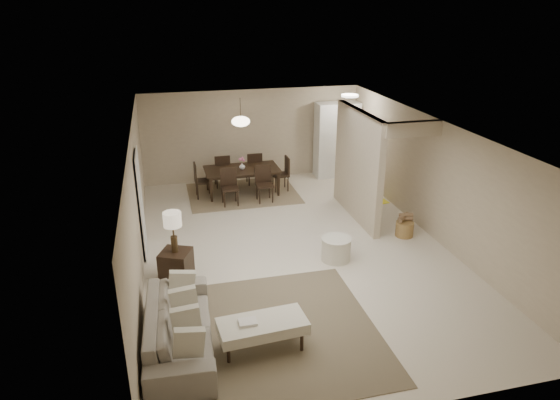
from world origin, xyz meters
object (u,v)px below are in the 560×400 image
object	(u,v)px
sofa	(179,327)
side_table	(176,265)
wicker_basket	(404,229)
pantry_cabinet	(337,140)
round_pouf	(336,249)
dining_table	(243,181)
ottoman_bench	(262,326)

from	to	relation	value
sofa	side_table	bearing A→B (deg)	1.23
sofa	wicker_basket	size ratio (longest dim) A/B	6.16
pantry_cabinet	round_pouf	xyz separation A→B (m)	(-1.70, -4.80, -0.82)
wicker_basket	dining_table	xyz separation A→B (m)	(-2.94, 3.32, 0.18)
side_table	wicker_basket	distance (m)	4.88
side_table	wicker_basket	world-z (taller)	side_table
pantry_cabinet	side_table	distance (m)	6.79
pantry_cabinet	wicker_basket	distance (m)	4.24
ottoman_bench	wicker_basket	xyz separation A→B (m)	(3.72, 2.91, -0.20)
sofa	wicker_basket	distance (m)	5.54
pantry_cabinet	dining_table	distance (m)	3.06
round_pouf	wicker_basket	distance (m)	1.90
side_table	ottoman_bench	bearing A→B (deg)	-63.79
side_table	round_pouf	distance (m)	3.05
ottoman_bench	side_table	xyz separation A→B (m)	(-1.11, 2.26, -0.09)
dining_table	sofa	bearing A→B (deg)	-108.76
pantry_cabinet	side_table	world-z (taller)	pantry_cabinet
pantry_cabinet	side_table	size ratio (longest dim) A/B	3.77
round_pouf	dining_table	xyz separation A→B (m)	(-1.15, 3.96, 0.11)
side_table	wicker_basket	xyz separation A→B (m)	(4.84, 0.65, -0.12)
round_pouf	dining_table	size ratio (longest dim) A/B	0.31
ottoman_bench	dining_table	world-z (taller)	dining_table
pantry_cabinet	round_pouf	distance (m)	5.15
pantry_cabinet	dining_table	bearing A→B (deg)	-163.75
wicker_basket	dining_table	size ratio (longest dim) A/B	0.20
sofa	ottoman_bench	distance (m)	1.20
wicker_basket	dining_table	bearing A→B (deg)	131.54
wicker_basket	dining_table	world-z (taller)	dining_table
dining_table	pantry_cabinet	bearing A→B (deg)	15.67
ottoman_bench	dining_table	xyz separation A→B (m)	(0.78, 6.23, -0.03)
side_table	dining_table	distance (m)	4.39
pantry_cabinet	round_pouf	bearing A→B (deg)	-109.53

